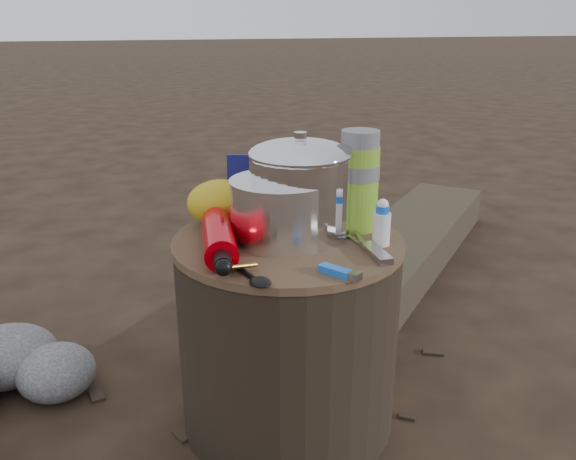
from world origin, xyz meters
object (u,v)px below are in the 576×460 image
object	(u,v)px
thermos	(359,181)
fuel_bottle	(219,238)
log_main	(391,263)
travel_mug	(326,190)
camping_pot	(300,188)
stump	(288,332)

from	to	relation	value
thermos	fuel_bottle	bearing A→B (deg)	-171.63
log_main	thermos	size ratio (longest dim) A/B	7.91
log_main	travel_mug	xyz separation A→B (m)	(-0.46, -0.47, 0.44)
log_main	camping_pot	distance (m)	0.97
camping_pot	fuel_bottle	bearing A→B (deg)	-166.30
thermos	travel_mug	distance (m)	0.15
camping_pot	fuel_bottle	world-z (taller)	camping_pot
stump	travel_mug	world-z (taller)	travel_mug
thermos	travel_mug	size ratio (longest dim) A/B	1.95
fuel_bottle	travel_mug	size ratio (longest dim) A/B	2.40
camping_pot	thermos	xyz separation A→B (m)	(0.14, 0.00, 0.00)
log_main	travel_mug	size ratio (longest dim) A/B	15.39
log_main	fuel_bottle	xyz separation A→B (m)	(-0.77, -0.65, 0.42)
camping_pot	thermos	world-z (taller)	thermos
fuel_bottle	camping_pot	bearing A→B (deg)	23.28
stump	travel_mug	xyz separation A→B (m)	(0.15, 0.15, 0.29)
stump	thermos	xyz separation A→B (m)	(0.17, 0.01, 0.34)
log_main	fuel_bottle	distance (m)	1.09
log_main	fuel_bottle	size ratio (longest dim) A/B	6.42
log_main	travel_mug	world-z (taller)	travel_mug
stump	fuel_bottle	xyz separation A→B (m)	(-0.16, -0.04, 0.26)
stump	fuel_bottle	distance (m)	0.31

